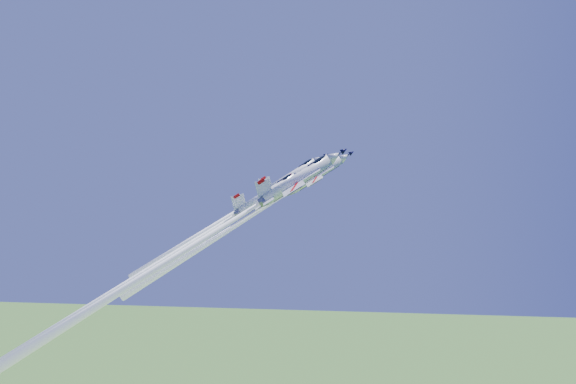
# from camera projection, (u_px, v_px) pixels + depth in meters

# --- Properties ---
(jet_lead) EXTENTS (39.22, 11.80, 35.31)m
(jet_lead) POSITION_uv_depth(u_px,v_px,m) (243.00, 221.00, 123.37)
(jet_lead) COLOR white
(jet_left) EXTENTS (36.14, 11.36, 31.78)m
(jet_left) POSITION_uv_depth(u_px,v_px,m) (234.00, 213.00, 130.98)
(jet_left) COLOR white
(jet_right) EXTENTS (55.43, 16.23, 50.60)m
(jet_right) POSITION_uv_depth(u_px,v_px,m) (179.00, 254.00, 116.31)
(jet_right) COLOR white
(jet_slot) EXTENTS (51.66, 15.08, 47.23)m
(jet_slot) POSITION_uv_depth(u_px,v_px,m) (163.00, 260.00, 123.61)
(jet_slot) COLOR white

